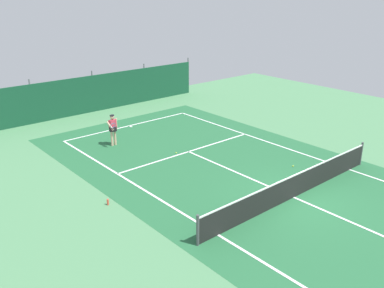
# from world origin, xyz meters

# --- Properties ---
(ground_plane) EXTENTS (36.00, 36.00, 0.00)m
(ground_plane) POSITION_xyz_m (0.00, 0.00, 0.00)
(ground_plane) COLOR #4C8456
(court_surface) EXTENTS (11.02, 26.60, 0.01)m
(court_surface) POSITION_xyz_m (0.00, 0.00, 0.00)
(court_surface) COLOR #236038
(court_surface) RESTS_ON ground
(tennis_net) EXTENTS (10.12, 0.10, 1.10)m
(tennis_net) POSITION_xyz_m (0.00, 0.00, 0.51)
(tennis_net) COLOR black
(tennis_net) RESTS_ON ground
(back_fence) EXTENTS (16.30, 0.98, 2.70)m
(back_fence) POSITION_xyz_m (-0.00, 16.53, 0.67)
(back_fence) COLOR #14472D
(back_fence) RESTS_ON ground
(tennis_player) EXTENTS (0.67, 0.78, 1.64)m
(tennis_player) POSITION_xyz_m (-2.36, 9.65, 0.96)
(tennis_player) COLOR #D8AD8C
(tennis_player) RESTS_ON ground
(tennis_ball_near_player) EXTENTS (0.07, 0.07, 0.07)m
(tennis_ball_near_player) POSITION_xyz_m (2.45, 1.86, 0.03)
(tennis_ball_near_player) COLOR #CCDB33
(tennis_ball_near_player) RESTS_ON ground
(tennis_ball_midcourt) EXTENTS (0.07, 0.07, 0.07)m
(tennis_ball_midcourt) POSITION_xyz_m (-0.60, 6.65, 0.03)
(tennis_ball_midcourt) COLOR #CCDB33
(tennis_ball_midcourt) RESTS_ON ground
(parked_car) EXTENTS (2.15, 4.27, 1.68)m
(parked_car) POSITION_xyz_m (3.26, 18.33, 0.84)
(parked_car) COLOR silver
(parked_car) RESTS_ON ground
(water_bottle) EXTENTS (0.08, 0.08, 0.24)m
(water_bottle) POSITION_xyz_m (-5.84, 4.20, 0.12)
(water_bottle) COLOR #D84C38
(water_bottle) RESTS_ON ground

